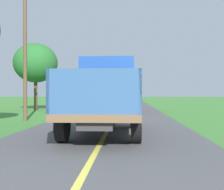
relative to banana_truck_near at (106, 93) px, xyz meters
The scene contains 4 objects.
banana_truck_near is the anchor object (origin of this frame).
banana_truck_far 12.55m from the banana_truck_near, 89.97° to the left, with size 2.38×5.81×2.80m.
utility_pole_roadside 6.69m from the banana_truck_near, 137.82° to the left, with size 1.60×0.20×7.46m.
roadside_tree_mid_right 14.83m from the banana_truck_near, 118.35° to the left, with size 3.66×3.66×5.64m.
Camera 1 is at (0.77, -0.59, 1.50)m, focal length 45.24 mm.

